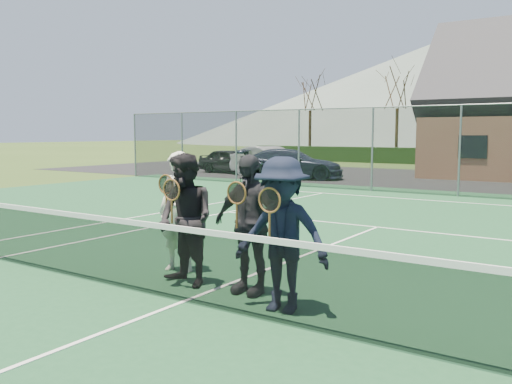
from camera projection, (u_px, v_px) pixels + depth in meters
ground at (496, 182)px, 23.15m from camera, size 220.00×220.00×0.00m
court_surface at (183, 303)px, 6.64m from camera, size 30.00×30.00×0.02m
tarmac_carpark at (404, 178)px, 25.36m from camera, size 40.00×12.00×0.01m
hill_west at (429, 95)px, 97.92m from camera, size 110.00×110.00×18.00m
car_a at (231, 161)px, 28.37m from camera, size 3.86×1.84×1.28m
car_b at (270, 162)px, 26.04m from camera, size 4.66×2.68×1.45m
car_c at (291, 164)px, 24.75m from camera, size 5.11×3.41×1.38m
court_markings at (183, 302)px, 6.64m from camera, size 11.03×23.83×0.01m
tennis_net at (183, 261)px, 6.59m from camera, size 11.68×0.08×1.10m
perimeter_fence at (460, 151)px, 17.62m from camera, size 30.07×0.07×3.02m
tree_a at (310, 85)px, 42.12m from camera, size 3.20×3.20×7.77m
tree_b at (398, 81)px, 38.24m from camera, size 3.20×3.20×7.77m
player_a at (179, 212)px, 8.07m from camera, size 0.72×0.55×1.80m
player_b at (186, 220)px, 7.30m from camera, size 1.00×0.85×1.80m
player_c at (249, 224)px, 6.94m from camera, size 1.06×0.50×1.80m
player_d at (282, 235)px, 6.22m from camera, size 1.24×0.81×1.80m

